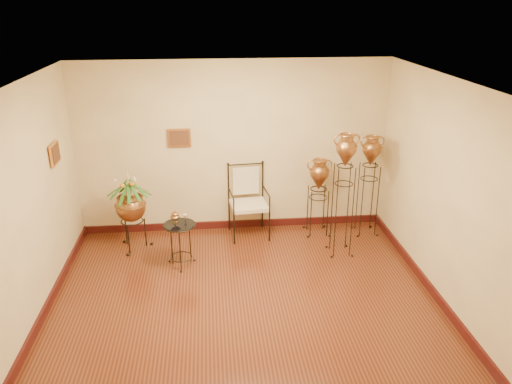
{
  "coord_description": "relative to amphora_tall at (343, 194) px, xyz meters",
  "views": [
    {
      "loc": [
        -0.38,
        -5.21,
        3.69
      ],
      "look_at": [
        0.25,
        1.3,
        1.1
      ],
      "focal_mm": 35.0,
      "sensor_mm": 36.0,
      "label": 1
    }
  ],
  "objects": [
    {
      "name": "amphora_mid",
      "position": [
        0.6,
        0.65,
        -0.12
      ],
      "size": [
        0.48,
        0.48,
        1.67
      ],
      "rotation": [
        0.0,
        0.0,
        0.35
      ],
      "color": "black",
      "rests_on": "ground"
    },
    {
      "name": "armchair",
      "position": [
        -1.34,
        0.71,
        -0.38
      ],
      "size": [
        0.72,
        0.68,
        1.17
      ],
      "rotation": [
        0.0,
        0.0,
        0.1
      ],
      "color": "black",
      "rests_on": "ground"
    },
    {
      "name": "planter_urn",
      "position": [
        -3.16,
        0.45,
        -0.22
      ],
      "size": [
        0.93,
        0.93,
        1.34
      ],
      "rotation": [
        0.0,
        0.0,
        -0.39
      ],
      "color": "black",
      "rests_on": "ground"
    },
    {
      "name": "ground",
      "position": [
        -1.55,
        -1.44,
        -0.97
      ],
      "size": [
        5.0,
        5.0,
        0.0
      ],
      "primitive_type": "plane",
      "color": "#5B2815",
      "rests_on": "ground"
    },
    {
      "name": "amphora_tall",
      "position": [
        0.0,
        0.0,
        0.0
      ],
      "size": [
        0.39,
        0.39,
        1.89
      ],
      "rotation": [
        0.0,
        0.0,
        0.05
      ],
      "color": "black",
      "rests_on": "ground"
    },
    {
      "name": "amphora_short",
      "position": [
        -0.21,
        0.71,
        -0.32
      ],
      "size": [
        0.5,
        0.5,
        1.3
      ],
      "rotation": [
        0.0,
        0.0,
        -0.32
      ],
      "color": "black",
      "rests_on": "ground"
    },
    {
      "name": "side_table",
      "position": [
        -2.4,
        -0.17,
        -0.62
      ],
      "size": [
        0.6,
        0.6,
        0.84
      ],
      "rotation": [
        0.0,
        0.0,
        -0.42
      ],
      "color": "black",
      "rests_on": "ground"
    },
    {
      "name": "room_shell",
      "position": [
        -1.56,
        -1.43,
        0.77
      ],
      "size": [
        5.02,
        5.02,
        2.81
      ],
      "color": "beige",
      "rests_on": "ground"
    }
  ]
}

